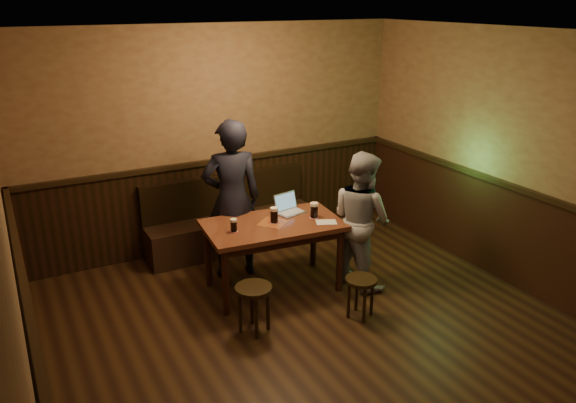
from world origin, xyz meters
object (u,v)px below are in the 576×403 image
at_px(pub_table, 273,232).
at_px(laptop, 289,208).
at_px(pint_mid, 274,215).
at_px(person_suit, 232,200).
at_px(stool_left, 254,296).
at_px(person_grey, 361,219).
at_px(bench, 231,225).
at_px(pint_left, 234,225).
at_px(stool_right, 361,286).
at_px(pint_right, 314,210).

bearing_deg(pub_table, laptop, 38.80).
bearing_deg(pint_mid, person_suit, 116.32).
relative_size(stool_left, person_grey, 0.32).
xyz_separation_m(bench, pint_left, (-0.47, -1.25, 0.55)).
height_order(pint_left, person_grey, person_grey).
relative_size(pub_table, pint_left, 10.71).
height_order(stool_right, pint_right, pint_right).
relative_size(stool_right, laptop, 1.28).
height_order(pint_right, person_suit, person_suit).
distance_m(pint_left, pint_right, 0.94).
xyz_separation_m(pub_table, stool_left, (-0.55, -0.69, -0.30)).
bearing_deg(person_grey, person_suit, 46.83).
xyz_separation_m(pint_right, person_suit, (-0.72, 0.61, 0.05)).
height_order(bench, pint_left, bench).
bearing_deg(stool_right, person_grey, 56.06).
distance_m(bench, person_suit, 0.96).
bearing_deg(pub_table, bench, 95.19).
bearing_deg(pint_left, laptop, 16.32).
bearing_deg(pub_table, stool_left, -123.76).
distance_m(pint_left, laptop, 0.80).
height_order(stool_left, pint_left, pint_left).
relative_size(pint_right, person_grey, 0.11).
xyz_separation_m(pint_left, person_suit, (0.22, 0.56, 0.07)).
distance_m(pub_table, person_suit, 0.64).
height_order(pint_mid, person_suit, person_suit).
bearing_deg(person_suit, stool_right, 127.60).
relative_size(pint_mid, pint_right, 0.99).
height_order(stool_left, stool_right, stool_left).
xyz_separation_m(pub_table, pint_mid, (0.02, -0.00, 0.19)).
bearing_deg(bench, pub_table, -90.00).
distance_m(pint_mid, person_suit, 0.60).
xyz_separation_m(stool_right, pint_right, (-0.04, 0.88, 0.53)).
distance_m(pub_table, stool_right, 1.13).
bearing_deg(bench, pint_right, -70.26).
relative_size(stool_left, pint_left, 3.37).
xyz_separation_m(pint_left, laptop, (0.77, 0.22, -0.02)).
relative_size(stool_left, person_suit, 0.26).
relative_size(pub_table, laptop, 4.51).
height_order(pub_table, stool_left, pub_table).
xyz_separation_m(bench, person_suit, (-0.25, -0.69, 0.62)).
bearing_deg(person_suit, pub_table, 125.81).
xyz_separation_m(bench, person_grey, (0.93, -1.55, 0.46)).
xyz_separation_m(pint_left, pint_mid, (0.48, 0.02, 0.02)).
relative_size(pub_table, stool_right, 3.54).
distance_m(pint_right, person_grey, 0.54).
xyz_separation_m(bench, stool_left, (-0.55, -1.91, 0.08)).
distance_m(pub_table, person_grey, 0.99).
bearing_deg(pint_left, person_suit, 68.84).
distance_m(pub_table, pint_mid, 0.19).
distance_m(pint_mid, pint_right, 0.46).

